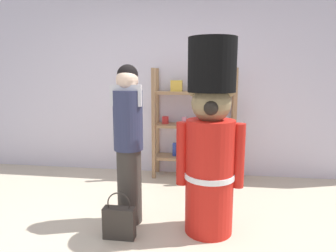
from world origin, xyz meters
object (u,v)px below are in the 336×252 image
merchandise_shelf (194,123)px  shopping_bag (119,222)px  teddy_bear_guard (210,142)px  person_shopper (128,140)px

merchandise_shelf → shopping_bag: bearing=-107.1°
merchandise_shelf → shopping_bag: merchandise_shelf is taller
teddy_bear_guard → person_shopper: size_ratio=1.14×
person_shopper → teddy_bear_guard: bearing=-5.5°
teddy_bear_guard → shopping_bag: (-0.80, -0.25, -0.71)m
person_shopper → shopping_bag: person_shopper is taller
shopping_bag → merchandise_shelf: bearing=72.9°
shopping_bag → teddy_bear_guard: bearing=17.3°
merchandise_shelf → teddy_bear_guard: size_ratio=0.87×
merchandise_shelf → teddy_bear_guard: bearing=-80.8°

